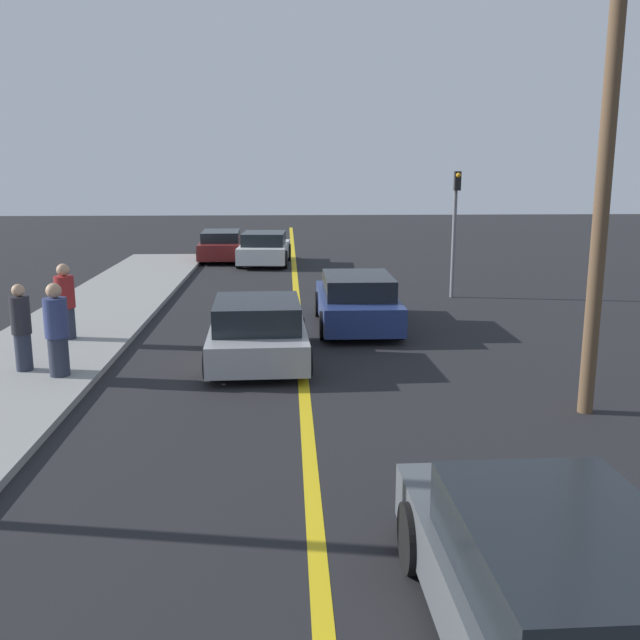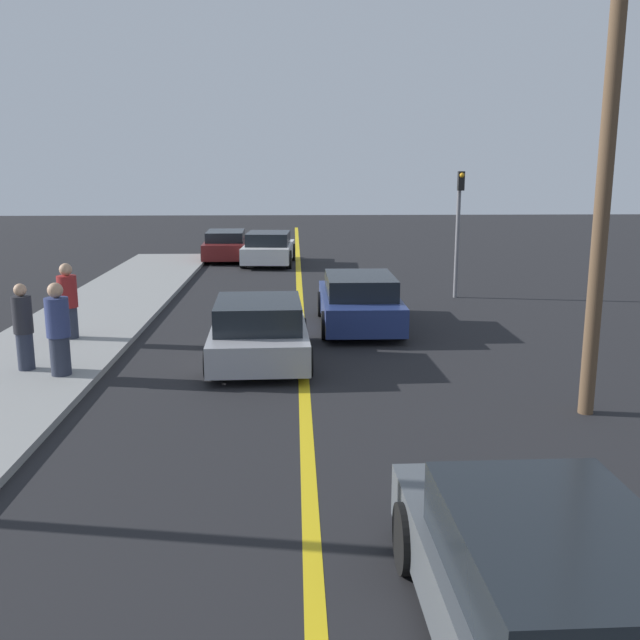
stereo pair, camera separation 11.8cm
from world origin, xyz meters
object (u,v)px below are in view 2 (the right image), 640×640
object	(u,v)px
car_near_right_lane	(549,594)
car_ahead_center	(259,332)
pedestrian_by_sign	(68,302)
traffic_light	(458,220)
car_oncoming_far	(226,245)
car_far_distant	(359,302)
car_parked_left_lot	(269,249)
pedestrian_far_standing	(23,327)
utility_pole	(606,166)
pedestrian_mid_group	(58,330)

from	to	relation	value
car_near_right_lane	car_ahead_center	bearing A→B (deg)	105.25
pedestrian_by_sign	traffic_light	world-z (taller)	traffic_light
car_near_right_lane	car_ahead_center	distance (m)	9.54
car_ahead_center	car_oncoming_far	world-z (taller)	car_ahead_center
pedestrian_by_sign	car_ahead_center	bearing A→B (deg)	-20.69
car_far_distant	pedestrian_by_sign	bearing A→B (deg)	-167.75
car_parked_left_lot	pedestrian_far_standing	world-z (taller)	pedestrian_far_standing
utility_pole	car_parked_left_lot	bearing A→B (deg)	107.59
car_ahead_center	car_oncoming_far	xyz separation A→B (m)	(-2.16, 16.29, -0.01)
pedestrian_mid_group	pedestrian_far_standing	bearing A→B (deg)	153.56
car_parked_left_lot	utility_pole	xyz separation A→B (m)	(5.69, -17.95, 3.25)
pedestrian_mid_group	traffic_light	xyz separation A→B (m)	(9.16, 8.22, 1.34)
traffic_light	utility_pole	distance (m)	10.38
car_parked_left_lot	pedestrian_by_sign	size ratio (longest dim) A/B	2.39
pedestrian_far_standing	car_oncoming_far	bearing A→B (deg)	82.76
car_near_right_lane	traffic_light	size ratio (longest dim) A/B	1.16
car_near_right_lane	utility_pole	xyz separation A→B (m)	(2.71, 5.84, 3.26)
pedestrian_mid_group	pedestrian_far_standing	xyz separation A→B (m)	(-0.77, 0.38, -0.03)
pedestrian_far_standing	car_far_distant	bearing A→B (deg)	30.64
car_far_distant	utility_pole	world-z (taller)	utility_pole
car_ahead_center	car_parked_left_lot	distance (m)	14.65
car_far_distant	traffic_light	bearing A→B (deg)	49.98
car_ahead_center	pedestrian_by_sign	xyz separation A→B (m)	(-4.28, 1.62, 0.34)
pedestrian_mid_group	pedestrian_by_sign	size ratio (longest dim) A/B	1.02
traffic_light	car_oncoming_far	bearing A→B (deg)	129.64
car_oncoming_far	pedestrian_by_sign	world-z (taller)	pedestrian_by_sign
utility_pole	car_far_distant	bearing A→B (deg)	115.83
car_far_distant	pedestrian_far_standing	distance (m)	7.74
car_ahead_center	pedestrian_mid_group	world-z (taller)	pedestrian_mid_group
car_near_right_lane	traffic_light	xyz separation A→B (m)	(2.90, 16.10, 1.69)
car_far_distant	car_parked_left_lot	distance (m)	11.88
car_near_right_lane	utility_pole	world-z (taller)	utility_pole
car_near_right_lane	pedestrian_by_sign	distance (m)	12.83
car_far_distant	pedestrian_by_sign	distance (m)	6.76
car_ahead_center	car_oncoming_far	distance (m)	16.44
car_oncoming_far	traffic_light	distance (m)	12.25
car_parked_left_lot	car_near_right_lane	bearing A→B (deg)	-79.55
car_parked_left_lot	car_oncoming_far	distance (m)	2.49
pedestrian_mid_group	traffic_light	distance (m)	12.38
car_oncoming_far	car_ahead_center	bearing A→B (deg)	-84.09
traffic_light	pedestrian_mid_group	bearing A→B (deg)	-138.08
car_near_right_lane	utility_pole	bearing A→B (deg)	64.02
car_oncoming_far	traffic_light	size ratio (longest dim) A/B	1.18
car_near_right_lane	car_parked_left_lot	xyz separation A→B (m)	(-2.98, 23.79, 0.01)
traffic_light	utility_pole	xyz separation A→B (m)	(-0.19, -10.26, 1.57)
car_ahead_center	pedestrian_mid_group	size ratio (longest dim) A/B	2.26
car_parked_left_lot	pedestrian_mid_group	world-z (taller)	pedestrian_mid_group
car_ahead_center	car_parked_left_lot	xyz separation A→B (m)	(-0.30, 14.64, 0.02)
car_oncoming_far	pedestrian_far_standing	distance (m)	17.32
pedestrian_by_sign	utility_pole	xyz separation A→B (m)	(9.68, -4.93, 2.93)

